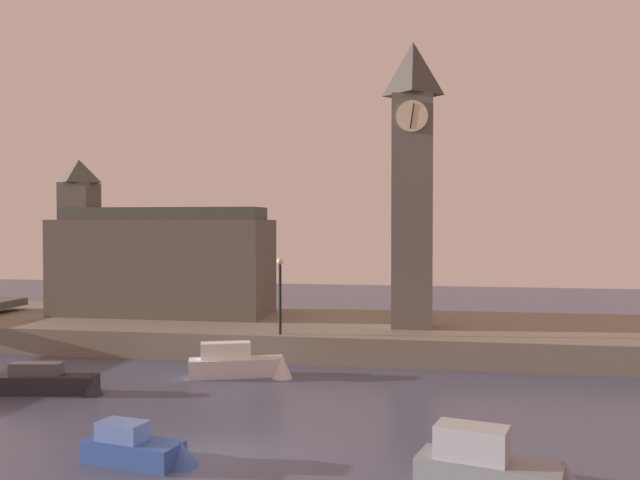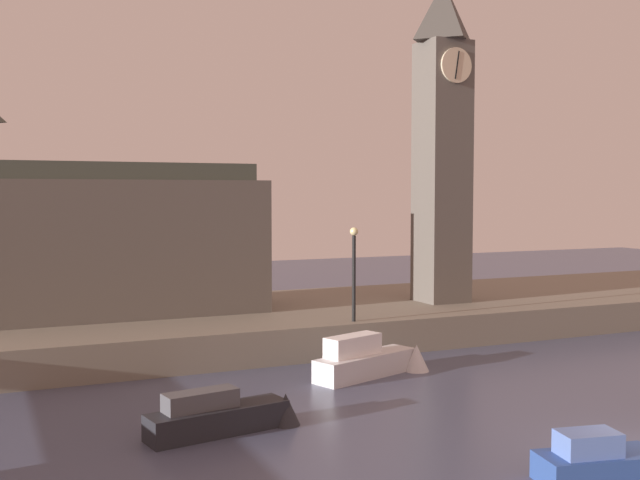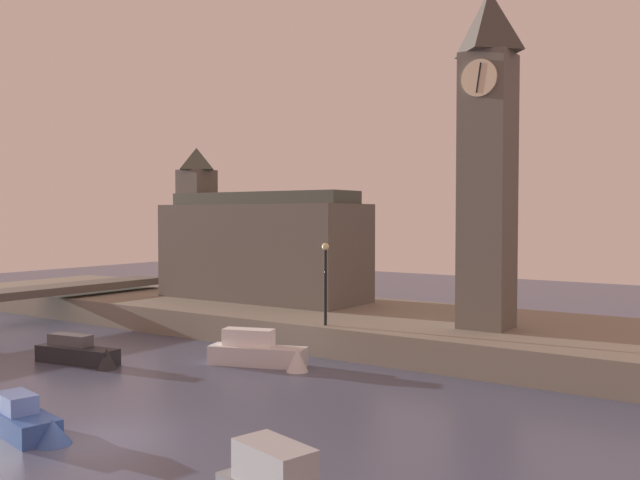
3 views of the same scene
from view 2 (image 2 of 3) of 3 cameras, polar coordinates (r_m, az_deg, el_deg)
name	(u,v)px [view 2 (image 2 of 3)]	position (r m, az deg, el deg)	size (l,w,h in m)	color
ground_plane	(640,455)	(23.40, 22.54, -14.46)	(120.00, 120.00, 0.00)	#474C66
far_embankment	(331,318)	(39.31, 0.78, -5.79)	(70.00, 12.00, 1.50)	slate
clock_tower	(442,138)	(40.23, 9.01, 7.47)	(2.51, 2.55, 16.29)	#5B544C
parliament_hall	(99,239)	(36.79, -15.98, 0.07)	(13.98, 5.31, 10.19)	#5B544C
streetlamp	(354,263)	(33.56, 2.52, -1.72)	(0.36, 0.36, 4.11)	black
boat_barge_dark	(228,415)	(23.64, -6.80, -12.72)	(4.93, 1.81, 1.44)	#232328
boat_ferry_white	(372,360)	(30.38, 3.86, -8.84)	(5.34, 2.64, 1.74)	silver
boat_tour_blue	(608,461)	(21.17, 20.46, -15.00)	(3.84, 1.84, 1.29)	#2D4C93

